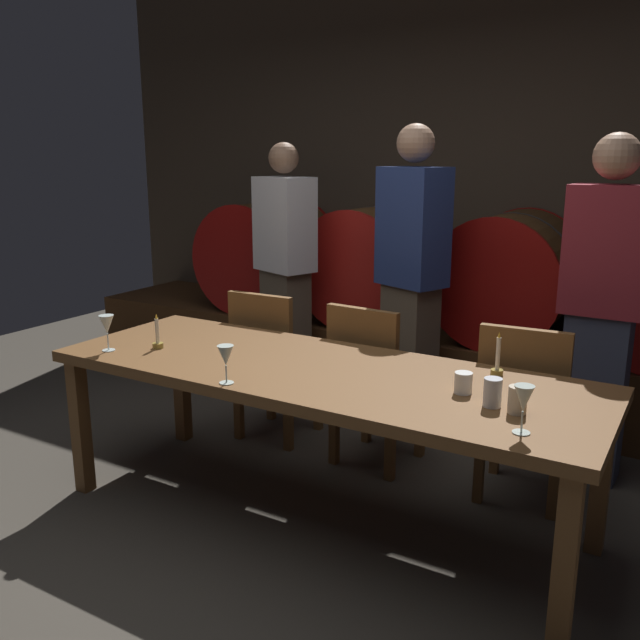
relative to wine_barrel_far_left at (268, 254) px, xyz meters
name	(u,v)px	position (x,y,z in m)	size (l,w,h in m)	color
ground_plane	(255,535)	(1.39, -2.13, -0.86)	(7.94, 7.94, 0.00)	#3F3A33
back_wall	(470,172)	(1.39, 0.55, 0.63)	(6.11, 0.24, 2.98)	#473A2D
barrel_shelf	(435,360)	(1.39, 0.00, -0.63)	(5.50, 0.90, 0.46)	#4C2D16
wine_barrel_far_left	(268,254)	(0.00, 0.00, 0.00)	(0.81, 0.82, 0.81)	#513319
wine_barrel_center_left	(374,264)	(0.91, 0.00, 0.00)	(0.81, 0.82, 0.81)	brown
wine_barrel_center_right	(510,276)	(1.87, 0.00, 0.00)	(0.81, 0.82, 0.81)	#513319
dining_table	(319,382)	(1.56, -1.86, -0.21)	(2.42, 0.84, 0.72)	brown
chair_left	(271,358)	(0.87, -1.23, -0.38)	(0.41, 0.41, 0.88)	brown
chair_center	(372,378)	(1.52, -1.25, -0.38)	(0.43, 0.43, 0.88)	brown
chair_right	(525,405)	(2.31, -1.24, -0.38)	(0.42, 0.42, 0.88)	brown
guest_left	(285,274)	(0.59, -0.65, 0.00)	(0.44, 0.35, 1.69)	brown
guest_center	(411,279)	(1.49, -0.69, 0.06)	(0.44, 0.36, 1.79)	brown
guest_right	(602,308)	(2.54, -0.78, 0.02)	(0.39, 0.25, 1.72)	#33384C
candle_left	(158,339)	(0.75, -1.99, -0.10)	(0.05, 0.05, 0.17)	olive
candle_right	(497,364)	(2.26, -1.57, -0.09)	(0.05, 0.05, 0.19)	olive
wine_glass_left	(107,325)	(0.58, -2.14, -0.02)	(0.07, 0.07, 0.17)	silver
wine_glass_center	(226,357)	(1.35, -2.23, -0.03)	(0.07, 0.07, 0.16)	silver
wine_glass_right	(524,400)	(2.50, -2.12, -0.03)	(0.07, 0.07, 0.17)	silver
cup_left	(463,383)	(2.21, -1.85, -0.10)	(0.07, 0.07, 0.08)	white
cup_center	(493,392)	(2.34, -1.93, -0.09)	(0.07, 0.07, 0.11)	silver
cup_right	(517,400)	(2.44, -1.95, -0.09)	(0.07, 0.07, 0.10)	beige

